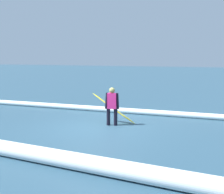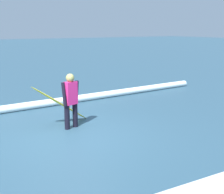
% 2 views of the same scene
% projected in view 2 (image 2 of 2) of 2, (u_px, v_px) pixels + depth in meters
% --- Properties ---
extents(ground_plane, '(136.93, 136.93, 0.00)m').
position_uv_depth(ground_plane, '(66.00, 136.00, 7.78)').
color(ground_plane, '#2B4C60').
extents(surfer, '(0.51, 0.30, 1.47)m').
position_uv_depth(surfer, '(71.00, 98.00, 8.25)').
color(surfer, black).
rests_on(surfer, ground_plane).
extents(surfboard, '(1.80, 0.56, 1.22)m').
position_uv_depth(surfboard, '(61.00, 104.00, 8.58)').
color(surfboard, yellow).
rests_on(surfboard, ground_plane).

